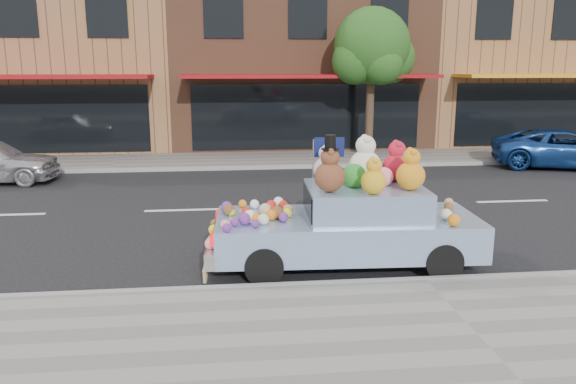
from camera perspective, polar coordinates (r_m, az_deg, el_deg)
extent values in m
plane|color=black|center=(13.53, 6.64, -1.39)|extent=(120.00, 120.00, 0.00)
cube|color=gray|center=(7.66, 17.62, -12.88)|extent=(60.00, 3.00, 0.12)
cube|color=gray|center=(19.77, 2.51, 3.39)|extent=(60.00, 3.00, 0.12)
cube|color=gray|center=(8.93, 13.77, -8.83)|extent=(60.00, 0.12, 0.13)
cube|color=gray|center=(18.31, 3.21, 2.64)|extent=(60.00, 0.12, 0.13)
cube|color=#91603D|center=(25.76, -22.59, 12.33)|extent=(10.00, 8.00, 7.00)
cube|color=black|center=(22.00, -25.00, 6.69)|extent=(8.50, 0.06, 2.40)
cube|color=maroon|center=(21.09, -26.15, 10.47)|extent=(9.00, 1.80, 0.12)
cube|color=black|center=(21.99, -25.92, 16.04)|extent=(1.40, 0.06, 1.60)
cube|color=black|center=(21.22, -17.94, 16.84)|extent=(1.40, 0.06, 1.60)
cube|color=brown|center=(24.95, 0.64, 13.30)|extent=(10.00, 8.00, 7.00)
cube|color=black|center=(21.05, 1.94, 7.65)|extent=(8.50, 0.06, 2.40)
cube|color=maroon|center=(20.10, 2.33, 11.69)|extent=(9.00, 1.80, 0.12)
cube|color=black|center=(20.83, -6.58, 17.44)|extent=(1.40, 0.06, 1.60)
cube|color=black|center=(21.03, 2.01, 17.47)|extent=(1.40, 0.06, 1.60)
cube|color=black|center=(21.66, 10.26, 17.15)|extent=(1.40, 0.06, 1.60)
cube|color=#91603D|center=(27.96, 21.96, 12.35)|extent=(10.00, 8.00, 7.00)
cube|color=black|center=(24.54, 25.93, 7.12)|extent=(8.50, 0.06, 2.40)
cube|color=black|center=(23.08, 20.24, 16.31)|extent=(1.40, 0.06, 1.60)
cube|color=black|center=(24.53, 26.78, 15.50)|extent=(1.40, 0.06, 1.60)
cylinder|color=#38281C|center=(19.98, 8.29, 7.82)|extent=(0.28, 0.28, 3.20)
sphere|color=#244F16|center=(19.91, 8.51, 14.49)|extent=(2.60, 2.60, 2.60)
sphere|color=#244F16|center=(20.38, 10.21, 13.26)|extent=(1.80, 1.80, 1.80)
sphere|color=#244F16|center=(19.57, 6.86, 13.10)|extent=(1.60, 1.60, 1.60)
sphere|color=#244F16|center=(19.38, 9.49, 12.73)|extent=(1.40, 1.40, 1.40)
sphere|color=#244F16|center=(20.42, 7.21, 13.64)|extent=(1.60, 1.60, 1.60)
imported|color=#1A4390|center=(20.41, 26.29, 3.96)|extent=(4.88, 3.31, 1.24)
cylinder|color=black|center=(9.14, 15.52, -6.86)|extent=(0.61, 0.22, 0.60)
cylinder|color=black|center=(10.55, 12.76, -4.05)|extent=(0.61, 0.22, 0.60)
cylinder|color=black|center=(8.64, -2.45, -7.53)|extent=(0.61, 0.22, 0.60)
cylinder|color=black|center=(10.12, -2.67, -4.45)|extent=(0.61, 0.22, 0.60)
cube|color=#8DAAD3|center=(9.43, 5.97, -4.22)|extent=(4.37, 1.88, 0.60)
cube|color=#8DAAD3|center=(9.34, 7.87, -0.94)|extent=(1.96, 1.58, 0.50)
cube|color=silver|center=(9.37, -7.62, -5.35)|extent=(0.23, 1.79, 0.26)
cube|color=red|center=(8.62, -7.63, -4.74)|extent=(0.07, 0.28, 0.16)
cube|color=red|center=(9.92, -7.14, -2.37)|extent=(0.07, 0.28, 0.16)
cube|color=black|center=(9.20, 2.06, -1.05)|extent=(0.09, 1.30, 0.40)
sphere|color=brown|center=(8.79, 4.26, 1.55)|extent=(0.48, 0.48, 0.48)
sphere|color=brown|center=(8.73, 4.30, 3.55)|extent=(0.30, 0.30, 0.30)
sphere|color=brown|center=(8.61, 4.43, 4.07)|extent=(0.11, 0.11, 0.11)
sphere|color=brown|center=(8.82, 4.18, 4.28)|extent=(0.11, 0.11, 0.11)
cylinder|color=black|center=(8.71, 4.31, 4.37)|extent=(0.28, 0.28, 0.02)
cylinder|color=black|center=(8.70, 4.32, 5.09)|extent=(0.18, 0.18, 0.22)
sphere|color=beige|center=(9.58, 7.84, 2.61)|extent=(0.55, 0.55, 0.55)
sphere|color=beige|center=(9.52, 7.90, 4.70)|extent=(0.34, 0.34, 0.34)
sphere|color=beige|center=(9.39, 8.10, 5.26)|extent=(0.13, 0.13, 0.13)
sphere|color=beige|center=(9.62, 7.75, 5.45)|extent=(0.13, 0.13, 0.13)
sphere|color=orange|center=(9.11, 12.35, 1.62)|extent=(0.46, 0.46, 0.46)
sphere|color=orange|center=(9.06, 12.44, 3.46)|extent=(0.29, 0.29, 0.29)
sphere|color=orange|center=(8.95, 12.67, 3.94)|extent=(0.11, 0.11, 0.11)
sphere|color=orange|center=(9.14, 12.27, 4.14)|extent=(0.11, 0.11, 0.11)
sphere|color=#B0122A|center=(9.76, 10.94, 2.47)|extent=(0.48, 0.48, 0.48)
sphere|color=#B0122A|center=(9.71, 11.02, 4.27)|extent=(0.30, 0.30, 0.30)
sphere|color=#B0122A|center=(9.59, 11.23, 4.74)|extent=(0.11, 0.11, 0.11)
sphere|color=#B0122A|center=(9.79, 10.87, 4.92)|extent=(0.11, 0.11, 0.11)
sphere|color=silver|center=(9.58, 3.89, 2.33)|extent=(0.43, 0.43, 0.43)
sphere|color=silver|center=(9.53, 3.92, 3.95)|extent=(0.26, 0.26, 0.26)
sphere|color=silver|center=(9.43, 4.02, 4.38)|extent=(0.10, 0.10, 0.10)
sphere|color=silver|center=(9.61, 3.83, 4.54)|extent=(0.10, 0.10, 0.10)
sphere|color=orange|center=(8.72, 8.68, 1.05)|extent=(0.39, 0.39, 0.39)
sphere|color=orange|center=(8.67, 8.73, 2.69)|extent=(0.24, 0.24, 0.24)
sphere|color=orange|center=(8.57, 8.90, 3.11)|extent=(0.09, 0.09, 0.09)
sphere|color=orange|center=(8.74, 8.61, 3.30)|extent=(0.09, 0.09, 0.09)
sphere|color=#257F22|center=(9.21, 6.73, 1.63)|extent=(0.40, 0.40, 0.40)
sphere|color=pink|center=(9.37, 9.68, 1.54)|extent=(0.32, 0.32, 0.32)
sphere|color=orange|center=(8.87, -3.37, -2.65)|extent=(0.18, 0.18, 0.18)
sphere|color=#B32113|center=(9.66, -1.71, -1.34)|extent=(0.18, 0.18, 0.18)
sphere|color=#937350|center=(9.39, -0.02, -1.77)|extent=(0.17, 0.17, 0.17)
sphere|color=white|center=(9.88, -0.98, -1.01)|extent=(0.18, 0.18, 0.18)
sphere|color=#61287B|center=(8.65, -3.37, -3.24)|extent=(0.13, 0.13, 0.13)
sphere|color=pink|center=(8.61, -6.42, -3.30)|extent=(0.15, 0.15, 0.15)
sphere|color=#B32113|center=(9.73, -0.46, -1.30)|extent=(0.16, 0.16, 0.16)
sphere|color=orange|center=(9.85, -4.63, -1.20)|extent=(0.15, 0.15, 0.15)
sphere|color=#61287B|center=(8.80, -4.43, -2.74)|extent=(0.20, 0.20, 0.20)
sphere|color=pink|center=(9.86, -0.54, -1.19)|extent=(0.13, 0.13, 0.13)
sphere|color=orange|center=(9.04, -1.71, -2.35)|extent=(0.18, 0.18, 0.18)
sphere|color=white|center=(9.78, -3.42, -1.24)|extent=(0.16, 0.16, 0.16)
sphere|color=white|center=(8.89, -3.89, -2.51)|extent=(0.21, 0.21, 0.21)
sphere|color=#B32113|center=(9.22, -1.61, -2.03)|extent=(0.18, 0.18, 0.18)
sphere|color=#CFD317|center=(9.19, -0.10, -2.14)|extent=(0.16, 0.16, 0.16)
sphere|color=#61287B|center=(8.47, -6.26, -3.63)|extent=(0.13, 0.13, 0.13)
sphere|color=#61287B|center=(8.74, -5.46, -3.08)|extent=(0.13, 0.13, 0.13)
sphere|color=#61287B|center=(9.57, -6.25, -1.52)|extent=(0.19, 0.19, 0.19)
sphere|color=brown|center=(9.12, -1.09, -2.10)|extent=(0.21, 0.21, 0.21)
sphere|color=brown|center=(9.35, -6.01, -1.83)|extent=(0.20, 0.20, 0.20)
sphere|color=#61287B|center=(8.94, -0.46, -2.57)|extent=(0.16, 0.16, 0.16)
sphere|color=#CFD317|center=(9.35, -5.85, -1.97)|extent=(0.15, 0.15, 0.15)
sphere|color=beige|center=(8.79, -2.51, -2.78)|extent=(0.18, 0.18, 0.18)
sphere|color=#B32113|center=(9.27, -4.25, -2.05)|extent=(0.16, 0.16, 0.16)
sphere|color=#D8A88C|center=(9.23, -2.31, -1.83)|extent=(0.22, 0.22, 0.22)
sphere|color=#937350|center=(8.96, -7.80, -4.85)|extent=(0.14, 0.14, 0.14)
sphere|color=orange|center=(9.87, -7.44, -3.16)|extent=(0.15, 0.15, 0.15)
sphere|color=#61287B|center=(8.73, -7.91, -5.31)|extent=(0.15, 0.15, 0.15)
sphere|color=pink|center=(8.73, -7.91, -5.22)|extent=(0.18, 0.18, 0.18)
sphere|color=#CFD317|center=(9.46, -7.59, -3.81)|extent=(0.17, 0.17, 0.17)
sphere|color=brown|center=(9.82, -7.45, -3.20)|extent=(0.16, 0.16, 0.16)
sphere|color=orange|center=(9.08, 16.50, -2.75)|extent=(0.20, 0.20, 0.20)
sphere|color=brown|center=(9.96, 16.02, -1.46)|extent=(0.16, 0.16, 0.16)
sphere|color=beige|center=(9.42, 15.76, -2.19)|extent=(0.19, 0.19, 0.19)
sphere|color=beige|center=(9.89, 13.60, -1.32)|extent=(0.20, 0.20, 0.20)
sphere|color=#937350|center=(10.26, 16.02, -1.04)|extent=(0.17, 0.17, 0.17)
cylinder|color=#997A54|center=(8.65, -8.46, -8.59)|extent=(0.06, 0.06, 0.17)
sphere|color=#997A54|center=(8.62, -8.49, -8.00)|extent=(0.07, 0.07, 0.07)
cylinder|color=#997A54|center=(8.74, -8.42, -8.37)|extent=(0.06, 0.06, 0.17)
sphere|color=#997A54|center=(8.71, -8.44, -7.78)|extent=(0.07, 0.07, 0.07)
cylinder|color=#997A54|center=(8.83, -8.37, -8.14)|extent=(0.06, 0.06, 0.17)
sphere|color=#997A54|center=(8.80, -8.39, -7.57)|extent=(0.07, 0.07, 0.07)
cylinder|color=#997A54|center=(8.92, -8.32, -7.93)|extent=(0.06, 0.06, 0.17)
sphere|color=#997A54|center=(8.88, -8.34, -7.35)|extent=(0.07, 0.07, 0.07)
cylinder|color=#997A54|center=(9.01, -8.28, -7.72)|extent=(0.06, 0.06, 0.17)
sphere|color=#997A54|center=(8.97, -8.30, -7.15)|extent=(0.07, 0.07, 0.07)
cylinder|color=#997A54|center=(9.09, -8.23, -7.51)|extent=(0.06, 0.06, 0.17)
sphere|color=#997A54|center=(9.06, -8.25, -6.94)|extent=(0.07, 0.07, 0.07)
cylinder|color=#997A54|center=(9.18, -8.19, -7.30)|extent=(0.06, 0.06, 0.17)
sphere|color=#997A54|center=(9.15, -8.21, -6.74)|extent=(0.07, 0.07, 0.07)
cylinder|color=#997A54|center=(9.27, -8.15, -7.10)|extent=(0.06, 0.06, 0.17)
sphere|color=#997A54|center=(9.24, -8.16, -6.55)|extent=(0.07, 0.07, 0.07)
cylinder|color=#997A54|center=(9.36, -8.10, -6.90)|extent=(0.06, 0.06, 0.17)
sphere|color=#997A54|center=(9.33, -8.12, -6.35)|extent=(0.07, 0.07, 0.07)
cylinder|color=#997A54|center=(9.45, -8.06, -6.71)|extent=(0.06, 0.06, 0.17)
sphere|color=#997A54|center=(9.42, -8.08, -6.17)|extent=(0.07, 0.07, 0.07)
cylinder|color=#997A54|center=(9.54, -8.02, -6.52)|extent=(0.06, 0.06, 0.17)
sphere|color=#997A54|center=(9.51, -8.04, -5.98)|extent=(0.07, 0.07, 0.07)
cylinder|color=#997A54|center=(9.63, -7.98, -6.33)|extent=(0.06, 0.06, 0.17)
sphere|color=#997A54|center=(9.60, -8.00, -5.80)|extent=(0.07, 0.07, 0.07)
cylinder|color=#997A54|center=(9.71, -7.94, -6.15)|extent=(0.06, 0.06, 0.17)
sphere|color=#997A54|center=(9.68, -7.96, -5.62)|extent=(0.07, 0.07, 0.07)
cylinder|color=#997A54|center=(9.80, -7.91, -5.97)|extent=(0.06, 0.06, 0.17)
sphere|color=#997A54|center=(9.77, -7.92, -5.45)|extent=(0.07, 0.07, 0.07)
cylinder|color=#997A54|center=(9.89, -7.87, -5.80)|extent=(0.06, 0.06, 0.17)
sphere|color=#997A54|center=(9.86, -7.89, -5.27)|extent=(0.07, 0.07, 0.07)
cylinder|color=#997A54|center=(9.98, -7.83, -5.62)|extent=(0.06, 0.06, 0.17)
sphere|color=#997A54|center=(9.95, -7.85, -5.10)|extent=(0.07, 0.07, 0.07)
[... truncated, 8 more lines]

